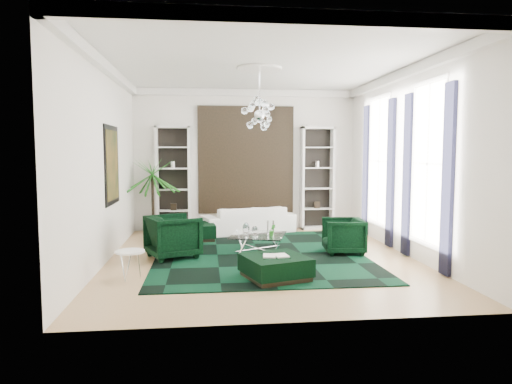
{
  "coord_description": "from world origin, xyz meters",
  "views": [
    {
      "loc": [
        -1.08,
        -8.92,
        2.11
      ],
      "look_at": [
        -0.05,
        0.5,
        1.28
      ],
      "focal_mm": 32.0,
      "sensor_mm": 36.0,
      "label": 1
    }
  ],
  "objects": [
    {
      "name": "ottoman_front",
      "position": [
        0.05,
        -1.55,
        0.19
      ],
      "size": [
        1.22,
        1.22,
        0.39
      ],
      "primitive_type": "cube",
      "rotation": [
        0.0,
        0.0,
        0.32
      ],
      "color": "black",
      "rests_on": "floor"
    },
    {
      "name": "wall_left",
      "position": [
        -3.01,
        0.0,
        1.9
      ],
      "size": [
        0.02,
        7.0,
        3.8
      ],
      "primitive_type": "cube",
      "color": "white",
      "rests_on": "ground"
    },
    {
      "name": "ottoman_side",
      "position": [
        -1.35,
        2.0,
        0.2
      ],
      "size": [
        0.99,
        0.99,
        0.4
      ],
      "primitive_type": "cube",
      "rotation": [
        0.0,
        0.0,
        0.1
      ],
      "color": "black",
      "rests_on": "floor"
    },
    {
      "name": "table_plant",
      "position": [
        0.27,
        0.32,
        0.5
      ],
      "size": [
        0.14,
        0.11,
        0.25
      ],
      "primitive_type": "imported",
      "rotation": [
        0.0,
        0.0,
        -0.01
      ],
      "color": "#1E6919",
      "rests_on": "coffee_table"
    },
    {
      "name": "floor",
      "position": [
        0.0,
        0.0,
        -0.01
      ],
      "size": [
        6.0,
        7.0,
        0.02
      ],
      "primitive_type": "cube",
      "color": "tan",
      "rests_on": "ground"
    },
    {
      "name": "sofa",
      "position": [
        0.0,
        2.85,
        0.35
      ],
      "size": [
        2.54,
        1.54,
        0.69
      ],
      "primitive_type": "imported",
      "rotation": [
        0.0,
        0.0,
        3.42
      ],
      "color": "white",
      "rests_on": "floor"
    },
    {
      "name": "wall_front",
      "position": [
        0.0,
        -3.51,
        1.9
      ],
      "size": [
        6.0,
        0.02,
        3.8
      ],
      "primitive_type": "cube",
      "color": "white",
      "rests_on": "ground"
    },
    {
      "name": "wall_back",
      "position": [
        0.0,
        3.51,
        1.9
      ],
      "size": [
        6.0,
        0.02,
        3.8
      ],
      "primitive_type": "cube",
      "color": "white",
      "rests_on": "ground"
    },
    {
      "name": "ceiling",
      "position": [
        0.0,
        0.0,
        3.81
      ],
      "size": [
        6.0,
        7.0,
        0.02
      ],
      "primitive_type": "cube",
      "color": "white",
      "rests_on": "ground"
    },
    {
      "name": "armchair_left",
      "position": [
        -1.75,
        0.2,
        0.43
      ],
      "size": [
        1.24,
        1.23,
        0.86
      ],
      "primitive_type": "imported",
      "rotation": [
        0.0,
        0.0,
        1.99
      ],
      "color": "black",
      "rests_on": "floor"
    },
    {
      "name": "ceiling_medallion",
      "position": [
        0.0,
        0.3,
        3.77
      ],
      "size": [
        0.9,
        0.9,
        0.05
      ],
      "primitive_type": "cylinder",
      "color": "white",
      "rests_on": "ceiling"
    },
    {
      "name": "window_far",
      "position": [
        2.99,
        1.5,
        1.9
      ],
      "size": [
        0.03,
        1.1,
        2.9
      ],
      "primitive_type": "cube",
      "color": "white",
      "rests_on": "wall_right"
    },
    {
      "name": "crown_molding",
      "position": [
        0.0,
        0.0,
        3.7
      ],
      "size": [
        6.0,
        7.0,
        0.18
      ],
      "primitive_type": null,
      "color": "white",
      "rests_on": "ceiling"
    },
    {
      "name": "chandelier",
      "position": [
        0.0,
        0.3,
        2.85
      ],
      "size": [
        1.0,
        1.0,
        0.78
      ],
      "primitive_type": null,
      "rotation": [
        0.0,
        0.0,
        0.17
      ],
      "color": "white",
      "rests_on": "ceiling"
    },
    {
      "name": "window_near",
      "position": [
        2.99,
        -0.9,
        1.9
      ],
      "size": [
        0.03,
        1.1,
        2.9
      ],
      "primitive_type": "cube",
      "color": "white",
      "rests_on": "wall_right"
    },
    {
      "name": "wall_right",
      "position": [
        3.01,
        0.0,
        1.9
      ],
      "size": [
        0.02,
        7.0,
        3.8
      ],
      "primitive_type": "cube",
      "color": "white",
      "rests_on": "ground"
    },
    {
      "name": "armchair_right",
      "position": [
        1.75,
        0.2,
        0.37
      ],
      "size": [
        0.9,
        0.87,
        0.74
      ],
      "primitive_type": "imported",
      "rotation": [
        0.0,
        0.0,
        -1.67
      ],
      "color": "black",
      "rests_on": "floor"
    },
    {
      "name": "curtain_near_b",
      "position": [
        2.96,
        -0.12,
        1.65
      ],
      "size": [
        0.07,
        0.3,
        3.25
      ],
      "primitive_type": "cube",
      "color": "black",
      "rests_on": "floor"
    },
    {
      "name": "coffee_table",
      "position": [
        0.0,
        0.55,
        0.19
      ],
      "size": [
        1.35,
        1.35,
        0.37
      ],
      "primitive_type": null,
      "rotation": [
        0.0,
        0.0,
        -0.29
      ],
      "color": "white",
      "rests_on": "floor"
    },
    {
      "name": "curtain_near_a",
      "position": [
        2.96,
        -1.68,
        1.65
      ],
      "size": [
        0.07,
        0.3,
        3.25
      ],
      "primitive_type": "cube",
      "color": "black",
      "rests_on": "floor"
    },
    {
      "name": "side_table",
      "position": [
        -2.35,
        -1.3,
        0.24
      ],
      "size": [
        0.58,
        0.58,
        0.47
      ],
      "primitive_type": "cylinder",
      "rotation": [
        0.0,
        0.0,
        -0.21
      ],
      "color": "white",
      "rests_on": "floor"
    },
    {
      "name": "tapestry",
      "position": [
        0.0,
        3.46,
        1.9
      ],
      "size": [
        2.5,
        0.06,
        2.8
      ],
      "primitive_type": "cube",
      "color": "black",
      "rests_on": "wall_back"
    },
    {
      "name": "shelving_left",
      "position": [
        -1.95,
        3.31,
        1.4
      ],
      "size": [
        0.9,
        0.38,
        2.8
      ],
      "primitive_type": null,
      "color": "white",
      "rests_on": "floor"
    },
    {
      "name": "painting",
      "position": [
        -2.97,
        0.6,
        1.85
      ],
      "size": [
        0.04,
        1.3,
        1.6
      ],
      "primitive_type": "cube",
      "color": "black",
      "rests_on": "wall_left"
    },
    {
      "name": "rug",
      "position": [
        0.0,
        0.3,
        0.01
      ],
      "size": [
        4.2,
        5.0,
        0.02
      ],
      "primitive_type": "cube",
      "color": "black",
      "rests_on": "floor"
    },
    {
      "name": "curtain_far_a",
      "position": [
        2.96,
        0.72,
        1.65
      ],
      "size": [
        0.07,
        0.3,
        3.25
      ],
      "primitive_type": "cube",
      "color": "black",
      "rests_on": "floor"
    },
    {
      "name": "palm",
      "position": [
        -2.45,
        2.95,
        1.26
      ],
      "size": [
        1.71,
        1.71,
        2.51
      ],
      "primitive_type": null,
      "rotation": [
        0.0,
        0.0,
        0.09
      ],
      "color": "#1E6919",
      "rests_on": "floor"
    },
    {
      "name": "shelving_right",
      "position": [
        1.95,
        3.31,
        1.4
      ],
      "size": [
        0.9,
        0.38,
        2.8
      ],
      "primitive_type": null,
      "color": "white",
      "rests_on": "floor"
    },
    {
      "name": "book",
      "position": [
        0.05,
        -1.55,
        0.4
      ],
      "size": [
        0.42,
        0.28,
        0.03
      ],
      "primitive_type": "cube",
      "color": "white",
      "rests_on": "ottoman_front"
    },
    {
      "name": "curtain_far_b",
      "position": [
        2.96,
        2.28,
        1.65
      ],
      "size": [
        0.07,
        0.3,
        3.25
      ],
      "primitive_type": "cube",
      "color": "black",
      "rests_on": "floor"
    }
  ]
}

